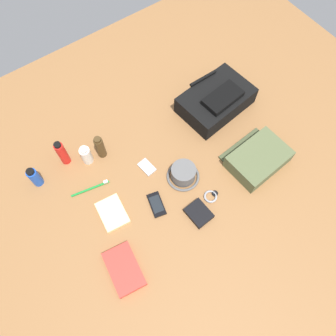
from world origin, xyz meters
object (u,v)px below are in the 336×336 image
at_px(deodorant_spray, 35,177).
at_px(cologne_bottle, 100,147).
at_px(wallet, 199,213).
at_px(toothpaste_tube, 86,155).
at_px(cell_phone, 156,204).
at_px(toiletry_pouch, 258,158).
at_px(toothbrush, 92,188).
at_px(wristwatch, 211,196).
at_px(notepad, 112,213).
at_px(media_player, 147,167).
at_px(paperback_novel, 124,269).
at_px(sunscreen_spray, 62,153).
at_px(bucket_hat, 183,174).
at_px(backpack, 216,100).

height_order(deodorant_spray, cologne_bottle, cologne_bottle).
bearing_deg(wallet, toothpaste_tube, 113.68).
bearing_deg(cell_phone, toiletry_pouch, -10.85).
bearing_deg(toothbrush, toiletry_pouch, -25.45).
xyz_separation_m(cologne_bottle, wallet, (0.19, -0.51, -0.06)).
height_order(cell_phone, wallet, wallet).
distance_m(wristwatch, notepad, 0.45).
relative_size(toothpaste_tube, cologne_bottle, 0.77).
bearing_deg(cell_phone, media_player, 68.96).
relative_size(toothbrush, notepad, 1.21).
distance_m(toiletry_pouch, toothbrush, 0.79).
relative_size(media_player, notepad, 0.60).
relative_size(paperback_novel, wallet, 1.91).
height_order(sunscreen_spray, cologne_bottle, sunscreen_spray).
bearing_deg(toothpaste_tube, cell_phone, -70.04).
relative_size(toiletry_pouch, sunscreen_spray, 1.80).
height_order(bucket_hat, media_player, bucket_hat).
bearing_deg(toothpaste_tube, paperback_novel, -103.86).
relative_size(deodorant_spray, toothbrush, 0.67).
bearing_deg(media_player, bucket_hat, -51.12).
xyz_separation_m(cell_phone, wallet, (0.13, -0.15, 0.01)).
bearing_deg(cologne_bottle, media_player, -54.24).
bearing_deg(toiletry_pouch, sunscreen_spray, 144.03).
bearing_deg(bucket_hat, toothbrush, 152.50).
relative_size(toiletry_pouch, toothpaste_tube, 2.59).
distance_m(paperback_novel, cell_phone, 0.31).
bearing_deg(deodorant_spray, paperback_novel, -78.67).
xyz_separation_m(bucket_hat, cell_phone, (-0.18, -0.04, -0.03)).
xyz_separation_m(toiletry_pouch, cologne_bottle, (-0.58, 0.47, 0.03)).
height_order(cell_phone, notepad, notepad).
bearing_deg(backpack, sunscreen_spray, 167.92).
xyz_separation_m(cologne_bottle, media_player, (0.14, -0.19, -0.06)).
relative_size(cologne_bottle, wristwatch, 2.02).
bearing_deg(wristwatch, bucket_hat, 106.23).
relative_size(paperback_novel, wristwatch, 2.97).
bearing_deg(sunscreen_spray, bucket_hat, -44.16).
height_order(backpack, deodorant_spray, backpack).
bearing_deg(deodorant_spray, bucket_hat, -33.12).
height_order(sunscreen_spray, cell_phone, sunscreen_spray).
distance_m(toothpaste_tube, cell_phone, 0.41).
height_order(toothbrush, wallet, wallet).
bearing_deg(bucket_hat, sunscreen_spray, 135.84).
xyz_separation_m(paperback_novel, media_player, (0.34, 0.34, -0.01)).
relative_size(media_player, toothbrush, 0.50).
height_order(cologne_bottle, wristwatch, cologne_bottle).
distance_m(cell_phone, wristwatch, 0.25).
relative_size(bucket_hat, cologne_bottle, 1.08).
relative_size(toiletry_pouch, paperback_novel, 1.36).
bearing_deg(sunscreen_spray, backpack, -12.08).
xyz_separation_m(deodorant_spray, wallet, (0.51, -0.56, -0.05)).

